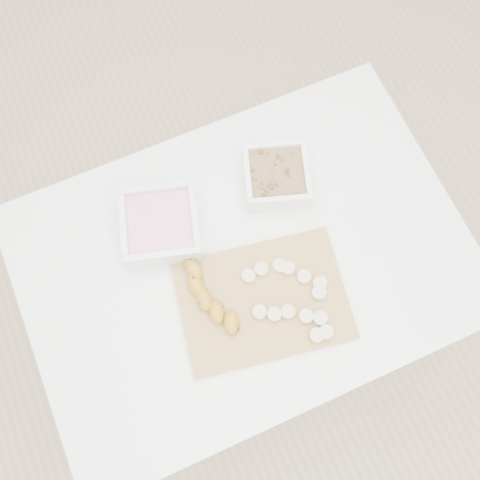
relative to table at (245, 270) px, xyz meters
name	(u,v)px	position (x,y,z in m)	size (l,w,h in m)	color
ground	(243,314)	(0.00, 0.00, -0.65)	(3.50, 3.50, 0.00)	#C6AD89
table	(245,270)	(0.00, 0.00, 0.00)	(1.00, 0.70, 0.75)	white
bowl_yogurt	(161,226)	(-0.15, 0.14, 0.14)	(0.21, 0.21, 0.08)	white
bowl_granola	(276,177)	(0.14, 0.14, 0.13)	(0.18, 0.18, 0.07)	white
cutting_board	(263,300)	(0.00, -0.10, 0.10)	(0.36, 0.26, 0.01)	#B58F47
banana	(211,299)	(-0.11, -0.06, 0.13)	(0.05, 0.19, 0.03)	#B47E1D
banana_slices	(293,298)	(0.06, -0.13, 0.12)	(0.18, 0.21, 0.02)	beige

